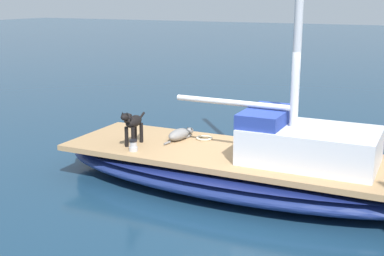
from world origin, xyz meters
name	(u,v)px	position (x,y,z in m)	size (l,w,h in m)	color
ground_plane	(241,188)	(0.00, 0.00, 0.00)	(120.00, 120.00, 0.00)	navy
sailboat_main	(241,171)	(0.00, 0.00, 0.34)	(2.68, 7.29, 0.66)	navy
cabin_house	(305,142)	(-0.03, 1.12, 1.01)	(1.45, 2.25, 0.84)	silver
dog_black	(133,123)	(0.44, -2.02, 1.08)	(0.94, 0.29, 0.70)	black
dog_grey	(180,134)	(-0.31, -1.42, 0.77)	(0.95, 0.33, 0.22)	gray
deck_winch	(133,146)	(0.76, -1.80, 0.76)	(0.16, 0.16, 0.21)	#B7B7BC
coiled_rope	(204,138)	(-0.54, -1.01, 0.68)	(0.32, 0.32, 0.04)	beige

